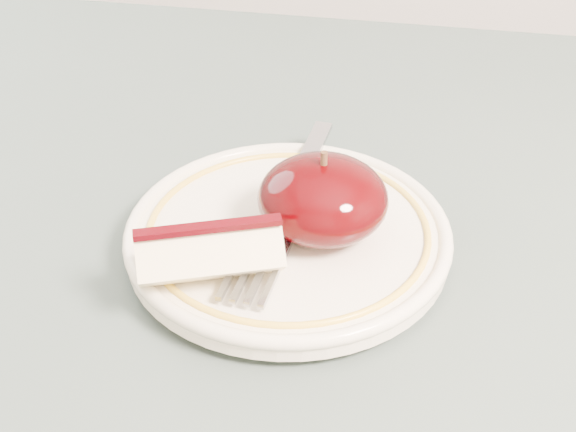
# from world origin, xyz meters

# --- Properties ---
(plate) EXTENTS (0.20, 0.20, 0.02)m
(plate) POSITION_xyz_m (0.00, 0.08, 0.76)
(plate) COLOR #F1E9CA
(plate) RESTS_ON table
(apple_half) EXTENTS (0.08, 0.07, 0.06)m
(apple_half) POSITION_xyz_m (0.02, 0.08, 0.79)
(apple_half) COLOR black
(apple_half) RESTS_ON plate
(apple_wedge) EXTENTS (0.09, 0.06, 0.04)m
(apple_wedge) POSITION_xyz_m (-0.03, 0.02, 0.79)
(apple_wedge) COLOR beige
(apple_wedge) RESTS_ON plate
(fork) EXTENTS (0.04, 0.20, 0.00)m
(fork) POSITION_xyz_m (-0.00, 0.10, 0.77)
(fork) COLOR gray
(fork) RESTS_ON plate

